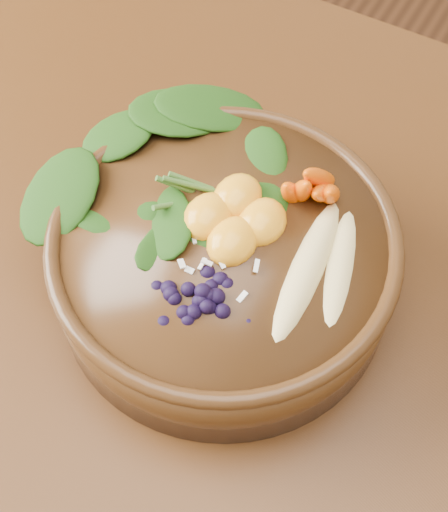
{
  "coord_description": "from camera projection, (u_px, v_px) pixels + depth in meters",
  "views": [
    {
      "loc": [
        0.11,
        -0.18,
        1.26
      ],
      "look_at": [
        -0.04,
        0.08,
        0.8
      ],
      "focal_mm": 50.0,
      "sensor_mm": 36.0,
      "label": 1
    }
  ],
  "objects": [
    {
      "name": "dining_table",
      "position": [
        221.0,
        428.0,
        0.62
      ],
      "size": [
        1.6,
        0.9,
        0.75
      ],
      "color": "#331C0C",
      "rests_on": "ground"
    },
    {
      "name": "stoneware_bowl",
      "position": [
        224.0,
        263.0,
        0.56
      ],
      "size": [
        0.29,
        0.29,
        0.07
      ],
      "primitive_type": "cylinder",
      "rotation": [
        0.0,
        0.0,
        0.11
      ],
      "color": "#452912",
      "rests_on": "dining_table"
    },
    {
      "name": "kale_heap",
      "position": [
        203.0,
        151.0,
        0.55
      ],
      "size": [
        0.19,
        0.17,
        0.04
      ],
      "primitive_type": null,
      "rotation": [
        0.0,
        0.0,
        0.11
      ],
      "color": "#1C440E",
      "rests_on": "stoneware_bowl"
    },
    {
      "name": "carrot_cluster",
      "position": [
        322.0,
        156.0,
        0.52
      ],
      "size": [
        0.06,
        0.06,
        0.07
      ],
      "primitive_type": null,
      "rotation": [
        0.0,
        0.0,
        0.11
      ],
      "color": "#F95B00",
      "rests_on": "stoneware_bowl"
    },
    {
      "name": "banana_halves",
      "position": [
        326.0,
        258.0,
        0.5
      ],
      "size": [
        0.07,
        0.15,
        0.03
      ],
      "rotation": [
        0.0,
        0.0,
        0.11
      ],
      "color": "#E0CC84",
      "rests_on": "stoneware_bowl"
    },
    {
      "name": "mandarin_cluster",
      "position": [
        235.0,
        210.0,
        0.52
      ],
      "size": [
        0.09,
        0.09,
        0.03
      ],
      "primitive_type": null,
      "rotation": [
        0.0,
        0.0,
        0.11
      ],
      "color": "orange",
      "rests_on": "stoneware_bowl"
    },
    {
      "name": "blueberry_pile",
      "position": [
        196.0,
        284.0,
        0.48
      ],
      "size": [
        0.13,
        0.11,
        0.04
      ],
      "primitive_type": null,
      "rotation": [
        0.0,
        0.0,
        0.11
      ],
      "color": "black",
      "rests_on": "stoneware_bowl"
    },
    {
      "name": "coconut_flakes",
      "position": [
        216.0,
        254.0,
        0.51
      ],
      "size": [
        0.09,
        0.07,
        0.01
      ],
      "primitive_type": null,
      "rotation": [
        0.0,
        0.0,
        0.11
      ],
      "color": "white",
      "rests_on": "stoneware_bowl"
    }
  ]
}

